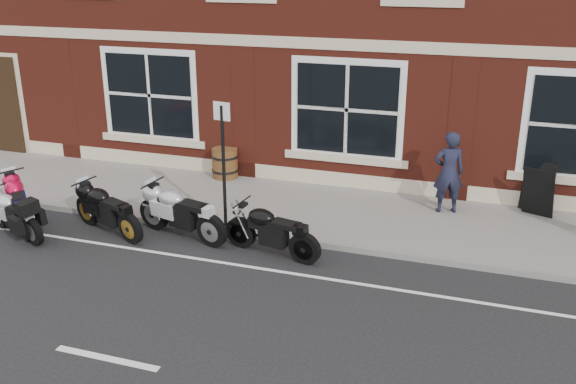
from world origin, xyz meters
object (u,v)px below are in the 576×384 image
pedestrian_left (449,172)px  parking_sign (223,156)px  moto_sport_black (108,208)px  moto_naked_black (271,229)px  a_board_sign (538,190)px  moto_sport_red (21,201)px  barrel_planter (225,163)px  moto_touring_silver (14,211)px  moto_sport_silver (181,210)px

pedestrian_left → parking_sign: size_ratio=0.69×
moto_sport_black → moto_naked_black: 3.40m
a_board_sign → parking_sign: (-5.90, -2.65, 0.92)m
moto_sport_red → barrel_planter: size_ratio=2.26×
moto_sport_black → moto_naked_black: size_ratio=0.98×
moto_sport_red → barrel_planter: (2.79, 3.85, -0.07)m
moto_touring_silver → moto_sport_red: bearing=41.8°
moto_sport_silver → a_board_sign: (6.60, 3.19, 0.09)m
moto_naked_black → parking_sign: parking_sign is taller
moto_naked_black → pedestrian_left: 4.11m
moto_naked_black → a_board_sign: a_board_sign is taller
moto_sport_red → parking_sign: bearing=-31.2°
pedestrian_left → barrel_planter: pedestrian_left is taller
moto_sport_silver → moto_naked_black: size_ratio=1.07×
a_board_sign → barrel_planter: (-7.12, 0.10, -0.17)m
parking_sign → a_board_sign: bearing=32.5°
moto_sport_silver → barrel_planter: moto_sport_silver is taller
a_board_sign → barrel_planter: a_board_sign is taller
moto_sport_black → moto_sport_silver: moto_sport_silver is taller
moto_sport_black → parking_sign: (2.17, 0.82, 1.04)m
moto_sport_black → moto_naked_black: (3.40, 0.08, -0.01)m
moto_touring_silver → moto_naked_black: 5.14m
moto_touring_silver → moto_sport_red: 0.45m
parking_sign → moto_sport_red: bearing=-156.4°
moto_sport_black → barrel_planter: size_ratio=2.69×
pedestrian_left → barrel_planter: (-5.33, 0.58, -0.51)m
moto_sport_silver → moto_naked_black: bearing=-80.7°
barrel_planter → parking_sign: (1.22, -2.75, 1.09)m
moto_naked_black → moto_sport_black: bearing=103.6°
moto_sport_red → a_board_sign: size_ratio=1.54×
moto_touring_silver → parking_sign: parking_sign is taller
moto_sport_black → a_board_sign: a_board_sign is taller
moto_touring_silver → parking_sign: (3.85, 1.51, 1.07)m
moto_sport_red → pedestrian_left: bearing=-24.6°
a_board_sign → moto_sport_red: bearing=-138.2°
moto_touring_silver → moto_naked_black: bearing=-60.1°
moto_touring_silver → barrel_planter: 5.01m
moto_touring_silver → barrel_planter: bearing=-10.4°
moto_sport_red → barrel_planter: 4.75m
parking_sign → barrel_planter: bearing=122.3°
moto_sport_red → moto_touring_silver: bearing=-116.0°
parking_sign → pedestrian_left: bearing=36.2°
moto_touring_silver → moto_sport_black: size_ratio=0.92×
barrel_planter → moto_sport_black: bearing=-104.9°
moto_sport_black → barrel_planter: 3.69m
moto_sport_silver → barrel_planter: size_ratio=2.93×
moto_sport_red → a_board_sign: bearing=-25.8°
pedestrian_left → moto_naked_black: bearing=27.1°
a_board_sign → parking_sign: 6.53m
moto_sport_red → moto_naked_black: (5.24, 0.36, -0.04)m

